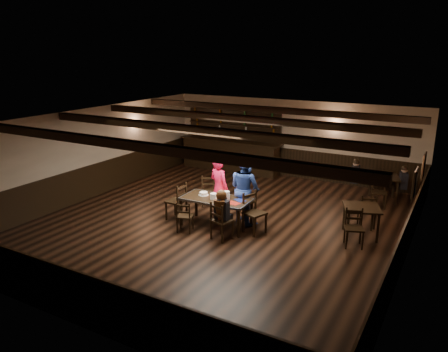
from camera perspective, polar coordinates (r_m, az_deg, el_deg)
The scene contains 25 objects.
ground at distance 11.47m, azimuth -0.40°, elevation -6.09°, with size 10.00×10.00×0.00m, color black.
room_shell at distance 10.96m, azimuth -0.27°, elevation 2.44°, with size 9.02×10.02×2.71m.
dining_table at distance 11.01m, azimuth -1.03°, elevation -3.25°, with size 1.78×0.93×0.75m.
chair_near_left at distance 10.75m, azimuth -5.23°, elevation -5.04°, with size 0.47×0.45×0.80m.
chair_near_right at distance 10.26m, azimuth -0.60°, elevation -5.57°, with size 0.53×0.51×0.93m.
chair_end_left at distance 11.54m, azimuth -5.93°, elevation -2.95°, with size 0.44×0.47×1.00m.
chair_end_right at distance 10.74m, azimuth 3.72°, elevation -4.31°, with size 0.59×0.60×1.02m.
chair_far_pushed at distance 12.60m, azimuth -2.08°, elevation -1.60°, with size 0.54×0.54×0.86m.
woman_pink at distance 11.46m, azimuth -0.63°, elevation -1.62°, with size 0.62×0.40×1.69m, color #E31850.
man_blue at distance 11.23m, azimuth 2.78°, elevation -1.63°, with size 0.89×0.69×1.83m, color navy.
seated_person at distance 10.20m, azimuth -0.33°, elevation -4.04°, with size 0.33×0.49×0.80m.
cake at distance 11.22m, azimuth -2.70°, elevation -2.33°, with size 0.26×0.26×0.08m.
plate_stack_a at distance 10.90m, azimuth -1.40°, elevation -2.65°, with size 0.16×0.16×0.15m, color white.
plate_stack_b at distance 10.91m, azimuth 0.30°, elevation -2.50°, with size 0.17×0.17×0.20m, color white.
tea_light at distance 11.02m, azimuth -0.28°, elevation -2.72°, with size 0.06×0.06×0.06m.
salt_shaker at distance 10.77m, azimuth 0.26°, elevation -3.05°, with size 0.04×0.04×0.09m, color silver.
pepper_shaker at distance 10.69m, azimuth 0.72°, elevation -3.23°, with size 0.04×0.04×0.09m, color #A5A8AD.
drink_glass at distance 10.91m, azimuth 0.59°, elevation -2.73°, with size 0.08×0.08×0.12m, color silver.
menu_red at distance 10.65m, azimuth 1.23°, elevation -3.54°, with size 0.32×0.23×0.00m, color maroon.
menu_blue at distance 10.85m, azimuth 2.13°, elevation -3.17°, with size 0.29×0.21×0.00m, color #101A50.
bar_counter at distance 16.24m, azimuth 0.93°, elevation 3.29°, with size 3.95×0.70×2.20m.
back_table_a at distance 10.95m, azimuth 17.53°, elevation -4.34°, with size 1.07×1.07×0.75m.
back_table_b at distance 13.75m, azimuth 20.17°, elevation -0.44°, with size 1.02×1.02×0.75m.
bg_patron_left at distance 13.77m, azimuth 16.80°, elevation 0.67°, with size 0.24×0.36×0.72m.
bg_patron_right at distance 13.64m, azimuth 22.43°, elevation -0.13°, with size 0.28×0.37×0.68m.
Camera 1 is at (5.26, -9.22, 4.35)m, focal length 35.00 mm.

